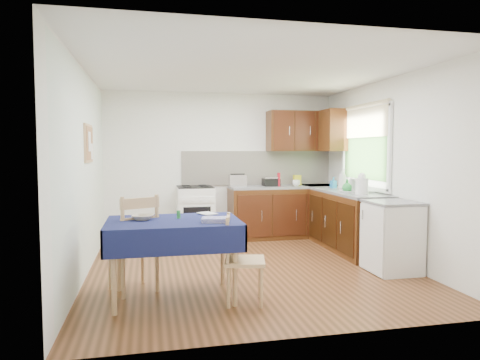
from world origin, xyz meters
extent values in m
plane|color=#4A2A13|center=(0.00, 0.00, 0.00)|extent=(4.20, 4.20, 0.00)
cube|color=white|center=(0.00, 0.00, 2.50)|extent=(4.00, 4.20, 0.02)
cube|color=white|center=(0.00, 2.10, 1.25)|extent=(4.00, 0.02, 2.50)
cube|color=white|center=(0.00, -2.10, 1.25)|extent=(4.00, 0.02, 2.50)
cube|color=white|center=(-2.00, 0.00, 1.25)|extent=(0.02, 4.20, 2.50)
cube|color=white|center=(2.00, 0.00, 1.25)|extent=(0.02, 4.20, 2.50)
cube|color=#341709|center=(1.05, 1.80, 0.43)|extent=(1.90, 0.60, 0.86)
cube|color=#341709|center=(1.70, 0.65, 0.43)|extent=(0.60, 1.70, 0.86)
cube|color=slate|center=(1.05, 1.80, 0.88)|extent=(1.90, 0.60, 0.04)
cube|color=slate|center=(1.70, 0.65, 0.88)|extent=(0.60, 1.70, 0.04)
cube|color=slate|center=(1.70, 1.80, 0.88)|extent=(0.60, 0.60, 0.04)
cube|color=white|center=(0.65, 2.08, 1.20)|extent=(2.70, 0.02, 0.60)
cube|color=#341709|center=(1.40, 1.93, 1.85)|extent=(1.20, 0.35, 0.70)
cube|color=#341709|center=(1.82, 1.50, 1.85)|extent=(0.35, 0.50, 0.70)
cube|color=white|center=(-0.50, 1.80, 0.45)|extent=(0.60, 0.60, 0.90)
cube|color=black|center=(-0.50, 1.80, 0.91)|extent=(0.58, 0.58, 0.02)
cube|color=black|center=(-0.50, 1.50, 0.45)|extent=(0.44, 0.01, 0.32)
cube|color=#2C5121|center=(1.99, 0.70, 1.50)|extent=(0.01, 1.40, 0.85)
cube|color=white|center=(1.97, 0.70, 2.15)|extent=(0.04, 1.48, 0.06)
cube|color=white|center=(1.97, 0.70, 0.95)|extent=(0.04, 1.48, 0.06)
cube|color=#C6B489|center=(1.96, 0.70, 1.93)|extent=(0.02, 1.36, 0.44)
cube|color=white|center=(1.70, -0.55, 0.42)|extent=(0.55, 0.58, 0.85)
cube|color=slate|center=(1.70, -0.55, 0.87)|extent=(0.58, 0.60, 0.03)
cube|color=tan|center=(-1.98, 0.30, 1.60)|extent=(0.02, 0.62, 0.47)
cube|color=#A67745|center=(-1.96, 0.30, 1.60)|extent=(0.01, 0.56, 0.41)
cube|color=white|center=(-1.95, 0.22, 1.62)|extent=(0.00, 0.18, 0.24)
cube|color=white|center=(-1.95, 0.42, 1.50)|extent=(0.00, 0.15, 0.20)
cube|color=#0D1836|center=(-1.01, -0.94, 0.79)|extent=(1.29, 0.86, 0.03)
cube|color=#0D1836|center=(-1.01, -1.38, 0.68)|extent=(1.33, 0.02, 0.26)
cube|color=#0D1836|center=(-1.01, -0.50, 0.68)|extent=(1.33, 0.02, 0.26)
cube|color=#0D1836|center=(-1.67, -0.94, 0.68)|extent=(0.02, 0.90, 0.26)
cube|color=#0D1836|center=(-0.35, -0.94, 0.68)|extent=(0.02, 0.90, 0.26)
cylinder|color=tan|center=(-1.58, -1.29, 0.39)|extent=(0.05, 0.05, 0.78)
cylinder|color=tan|center=(-0.44, -1.29, 0.39)|extent=(0.05, 0.05, 0.78)
cylinder|color=tan|center=(-1.58, -0.59, 0.39)|extent=(0.05, 0.05, 0.78)
cylinder|color=tan|center=(-0.44, -0.59, 0.39)|extent=(0.05, 0.05, 0.78)
cube|color=tan|center=(-1.43, -0.62, 0.50)|extent=(0.61, 0.61, 0.04)
cube|color=tan|center=(-1.34, -0.80, 0.88)|extent=(0.40, 0.20, 0.33)
cylinder|color=tan|center=(-1.33, -0.37, 0.25)|extent=(0.04, 0.04, 0.50)
cylinder|color=tan|center=(-1.67, -0.52, 0.25)|extent=(0.04, 0.04, 0.50)
cylinder|color=tan|center=(-1.18, -0.71, 0.25)|extent=(0.04, 0.04, 0.50)
cylinder|color=tan|center=(-1.52, -0.86, 0.25)|extent=(0.04, 0.04, 0.50)
cube|color=tan|center=(-0.33, -1.21, 0.42)|extent=(0.46, 0.46, 0.04)
cube|color=tan|center=(-0.49, -1.18, 0.74)|extent=(0.10, 0.35, 0.28)
cylinder|color=tan|center=(-0.21, -1.40, 0.21)|extent=(0.03, 0.03, 0.42)
cylinder|color=tan|center=(-0.14, -1.09, 0.21)|extent=(0.03, 0.03, 0.42)
cylinder|color=tan|center=(-0.52, -1.33, 0.21)|extent=(0.03, 0.03, 0.42)
cylinder|color=tan|center=(-0.45, -1.03, 0.21)|extent=(0.03, 0.03, 0.42)
cube|color=silver|center=(0.22, 1.78, 1.00)|extent=(0.29, 0.18, 0.20)
cube|color=black|center=(0.22, 1.78, 1.11)|extent=(0.24, 0.02, 0.02)
cube|color=black|center=(0.81, 1.78, 0.96)|extent=(0.27, 0.24, 0.13)
cube|color=silver|center=(0.81, 1.78, 1.05)|extent=(0.27, 0.24, 0.03)
cylinder|color=#B00E1C|center=(0.92, 1.68, 1.02)|extent=(0.05, 0.05, 0.23)
cube|color=yellow|center=(1.34, 1.93, 0.99)|extent=(0.14, 0.11, 0.17)
cube|color=#929397|center=(1.74, 0.47, 0.91)|extent=(0.43, 0.32, 0.02)
cylinder|color=white|center=(1.74, 0.47, 1.00)|extent=(0.05, 0.20, 0.20)
cylinder|color=white|center=(1.66, 0.18, 1.01)|extent=(0.18, 0.18, 0.22)
sphere|color=white|center=(1.66, 0.18, 1.14)|extent=(0.11, 0.11, 0.11)
imported|color=white|center=(1.23, 1.68, 0.95)|extent=(0.15, 0.15, 0.10)
imported|color=white|center=(1.70, 0.87, 1.06)|extent=(0.18, 0.18, 0.33)
imported|color=#2179C1|center=(1.68, 1.16, 0.99)|extent=(0.10, 0.10, 0.18)
imported|color=#268C3A|center=(1.60, 0.51, 0.99)|extent=(0.17, 0.17, 0.19)
imported|color=beige|center=(-1.31, -0.87, 0.83)|extent=(0.27, 0.27, 0.05)
imported|color=white|center=(-0.69, -0.66, 0.82)|extent=(0.23, 0.26, 0.02)
cylinder|color=#238333|center=(-0.95, -0.84, 0.85)|extent=(0.04, 0.04, 0.08)
cube|color=navy|center=(-0.62, -1.14, 0.83)|extent=(0.28, 0.24, 0.04)
camera|label=1|loc=(-1.25, -5.28, 1.52)|focal=32.00mm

